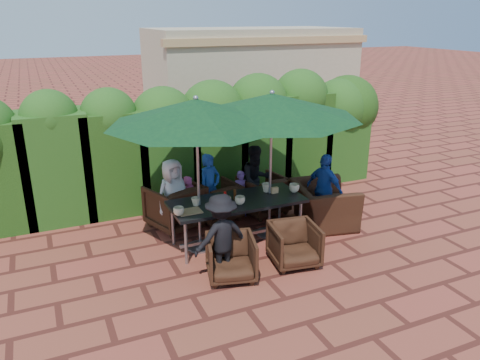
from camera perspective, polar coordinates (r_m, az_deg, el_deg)
name	(u,v)px	position (r m, az deg, el deg)	size (l,w,h in m)	color
ground	(236,245)	(7.72, -0.53, -7.98)	(80.00, 80.00, 0.00)	brown
dining_table	(237,204)	(7.54, -0.37, -3.00)	(2.17, 0.90, 0.75)	black
umbrella_left	(196,112)	(6.94, -5.36, 8.23)	(2.70, 2.70, 2.46)	gray
umbrella_right	(272,106)	(7.43, 3.90, 9.01)	(2.84, 2.84, 2.46)	gray
chair_far_left	(175,204)	(8.28, -7.92, -2.91)	(0.84, 0.79, 0.86)	black
chair_far_mid	(217,200)	(8.54, -2.85, -2.40)	(0.74, 0.69, 0.76)	black
chair_far_right	(263,193)	(8.81, 2.83, -1.57)	(0.77, 0.72, 0.79)	black
chair_near_left	(231,256)	(6.69, -1.10, -9.22)	(0.67, 0.63, 0.69)	black
chair_near_right	(294,243)	(7.09, 6.66, -7.58)	(0.68, 0.63, 0.70)	black
chair_end_right	(324,198)	(8.42, 10.18, -2.17)	(1.13, 0.74, 0.99)	black
adult_far_left	(173,196)	(8.06, -8.17, -1.92)	(0.64, 0.38, 1.29)	silver
adult_far_mid	(210,188)	(8.43, -3.69, -0.93)	(0.45, 0.37, 1.25)	#204DB0
adult_far_right	(256,180)	(8.68, 1.97, -0.04)	(0.63, 0.39, 1.32)	black
adult_near_left	(221,236)	(6.61, -2.30, -6.87)	(0.80, 0.37, 1.25)	black
adult_end_right	(325,189)	(8.41, 10.27, -1.13)	(0.75, 0.38, 1.29)	#204DB0
child_left	(190,201)	(8.32, -6.15, -2.54)	(0.33, 0.27, 0.91)	#EB529F
child_right	(241,194)	(8.65, 0.16, -1.69)	(0.31, 0.26, 0.87)	#8A55B9
pedestrian_a	(229,128)	(11.70, -1.34, 6.39)	(1.70, 0.61, 1.82)	#24862D
pedestrian_b	(261,120)	(12.37, 2.55, 7.33)	(0.92, 0.56, 1.93)	#EB529F
pedestrian_c	(285,125)	(12.31, 5.45, 6.72)	(1.10, 0.51, 1.72)	gray
cup_a	(179,211)	(6.99, -7.48, -3.79)	(0.16, 0.16, 0.13)	beige
cup_b	(196,202)	(7.31, -5.41, -2.63)	(0.14, 0.14, 0.13)	beige
cup_c	(240,200)	(7.33, -0.01, -2.49)	(0.16, 0.16, 0.13)	beige
cup_d	(266,188)	(7.85, 3.23, -0.94)	(0.16, 0.16, 0.15)	beige
cup_e	(294,188)	(7.89, 6.62, -0.97)	(0.18, 0.18, 0.14)	beige
ketchup_bottle	(225,197)	(7.43, -1.83, -2.03)	(0.04, 0.04, 0.17)	#B20C0A
sauce_bottle	(235,194)	(7.52, -0.64, -1.76)	(0.04, 0.04, 0.17)	#4C230C
serving_tray	(190,211)	(7.11, -6.14, -3.83)	(0.35, 0.25, 0.02)	#A47B4F
number_block_left	(227,200)	(7.40, -1.62, -2.43)	(0.12, 0.06, 0.10)	tan
number_block_right	(275,190)	(7.81, 4.23, -1.25)	(0.12, 0.06, 0.10)	tan
hedge_wall	(190,133)	(9.30, -6.09, 5.70)	(9.10, 1.60, 2.51)	#19360E
building	(250,82)	(14.79, 1.21, 11.87)	(6.20, 3.08, 3.20)	#BCAA8B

